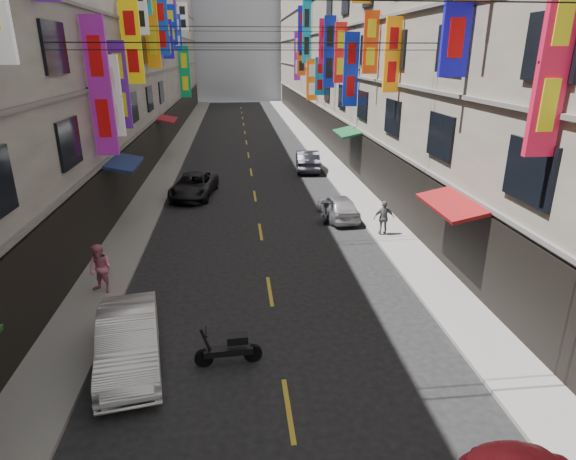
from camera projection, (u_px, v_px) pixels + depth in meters
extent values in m
cube|color=slate|center=(174.00, 156.00, 38.61)|extent=(2.00, 90.00, 0.12)
cube|color=slate|center=(321.00, 153.00, 39.82)|extent=(2.00, 90.00, 0.12)
cube|color=gray|center=(78.00, 28.00, 34.73)|extent=(10.00, 90.00, 19.00)
cube|color=black|center=(160.00, 138.00, 38.01)|extent=(0.12, 85.50, 3.00)
cube|color=#66635E|center=(158.00, 116.00, 37.42)|extent=(0.16, 90.00, 0.14)
cube|color=#66635E|center=(154.00, 73.00, 36.31)|extent=(0.16, 90.00, 0.14)
cube|color=#66635E|center=(150.00, 27.00, 35.21)|extent=(0.16, 90.00, 0.14)
cube|color=gray|center=(400.00, 30.00, 37.16)|extent=(10.00, 90.00, 19.00)
cube|color=black|center=(333.00, 135.00, 39.42)|extent=(0.12, 85.50, 3.00)
cube|color=#66635E|center=(333.00, 114.00, 38.83)|extent=(0.16, 90.00, 0.14)
cube|color=#66635E|center=(335.00, 72.00, 37.72)|extent=(0.16, 90.00, 0.14)
cube|color=#66635E|center=(336.00, 28.00, 36.61)|extent=(0.16, 90.00, 0.14)
cube|color=#AEB4C2|center=(237.00, 33.00, 82.06)|extent=(18.00, 8.00, 22.00)
cube|color=red|center=(554.00, 62.00, 11.30)|extent=(0.76, 0.18, 4.45)
cylinder|color=black|center=(556.00, 62.00, 11.30)|extent=(0.86, 0.08, 0.08)
cube|color=#130FB9|center=(459.00, 6.00, 15.71)|extent=(0.94, 0.18, 4.46)
cylinder|color=black|center=(460.00, 6.00, 15.71)|extent=(1.04, 0.08, 0.08)
cube|color=#861885|center=(100.00, 88.00, 19.71)|extent=(0.91, 0.18, 5.55)
cylinder|color=black|center=(99.00, 88.00, 19.70)|extent=(1.01, 0.08, 0.08)
cube|color=silver|center=(112.00, 97.00, 21.64)|extent=(0.87, 0.18, 3.56)
cylinder|color=black|center=(111.00, 97.00, 21.64)|extent=(0.97, 0.08, 0.08)
cube|color=orange|center=(392.00, 55.00, 22.72)|extent=(0.75, 0.18, 3.39)
cylinder|color=black|center=(393.00, 55.00, 22.72)|extent=(0.85, 0.08, 0.08)
cube|color=#4C1781|center=(120.00, 86.00, 23.54)|extent=(0.79, 0.18, 4.15)
cylinder|color=black|center=(119.00, 86.00, 23.53)|extent=(0.89, 0.08, 0.08)
cube|color=red|center=(371.00, 43.00, 26.03)|extent=(0.82, 0.18, 3.22)
cylinder|color=black|center=(372.00, 43.00, 26.03)|extent=(0.92, 0.08, 0.08)
cube|color=yellow|center=(132.00, 42.00, 25.95)|extent=(1.03, 0.18, 4.30)
cylinder|color=black|center=(131.00, 42.00, 25.94)|extent=(1.13, 0.08, 0.08)
cube|color=#0F24B5|center=(351.00, 70.00, 30.40)|extent=(0.95, 0.18, 4.48)
cylinder|color=black|center=(352.00, 70.00, 30.40)|extent=(1.05, 0.08, 0.08)
cube|color=silver|center=(140.00, 6.00, 29.18)|extent=(0.84, 0.18, 3.25)
cylinder|color=black|center=(139.00, 6.00, 29.17)|extent=(0.94, 0.08, 0.08)
cube|color=red|center=(340.00, 53.00, 33.42)|extent=(0.83, 0.18, 3.98)
cylinder|color=black|center=(341.00, 53.00, 33.42)|extent=(0.93, 0.08, 0.08)
cube|color=orange|center=(151.00, 19.00, 32.80)|extent=(0.91, 0.18, 6.40)
cylinder|color=black|center=(150.00, 19.00, 32.79)|extent=(1.01, 0.08, 0.08)
cube|color=#0D1D9E|center=(329.00, 52.00, 37.05)|extent=(0.90, 0.18, 5.24)
cylinder|color=black|center=(330.00, 52.00, 37.06)|extent=(1.00, 0.08, 0.08)
cube|color=#0F39B6|center=(161.00, 26.00, 37.18)|extent=(1.04, 0.18, 4.35)
cylinder|color=black|center=(161.00, 26.00, 37.17)|extent=(1.14, 0.08, 0.08)
cube|color=red|center=(324.00, 42.00, 39.14)|extent=(0.85, 0.18, 3.49)
cylinder|color=black|center=(325.00, 42.00, 39.15)|extent=(0.95, 0.08, 0.08)
cube|color=#0D77A5|center=(320.00, 76.00, 41.71)|extent=(0.84, 0.18, 3.15)
cylinder|color=black|center=(320.00, 76.00, 41.71)|extent=(0.94, 0.08, 0.08)
cube|color=#1F0FAF|center=(168.00, 39.00, 40.94)|extent=(0.91, 0.18, 3.15)
cylinder|color=black|center=(167.00, 39.00, 40.93)|extent=(1.01, 0.08, 0.08)
cube|color=#0E25AE|center=(171.00, 25.00, 42.86)|extent=(1.06, 0.18, 3.33)
cylinder|color=black|center=(170.00, 25.00, 42.85)|extent=(1.16, 0.08, 0.08)
cube|color=#DD5C0C|center=(312.00, 80.00, 45.51)|extent=(1.00, 0.18, 3.77)
cylinder|color=black|center=(312.00, 80.00, 45.51)|extent=(1.10, 0.08, 0.08)
cube|color=#5C1885|center=(171.00, 9.00, 43.48)|extent=(0.99, 0.18, 4.60)
cylinder|color=black|center=(170.00, 9.00, 43.47)|extent=(1.09, 0.08, 0.08)
cube|color=#0D84A4|center=(307.00, 32.00, 47.94)|extent=(0.87, 0.18, 5.85)
cylinder|color=black|center=(307.00, 32.00, 47.94)|extent=(0.97, 0.08, 0.08)
cube|color=#0F37B2|center=(177.00, 33.00, 48.66)|extent=(0.85, 0.18, 3.45)
cylinder|color=black|center=(177.00, 33.00, 48.65)|extent=(0.95, 0.08, 0.08)
cube|color=#1910BE|center=(303.00, 29.00, 49.73)|extent=(1.05, 0.18, 4.35)
cylinder|color=black|center=(303.00, 29.00, 49.73)|extent=(1.15, 0.08, 0.08)
cube|color=#D44913|center=(301.00, 58.00, 51.98)|extent=(0.95, 0.18, 3.59)
cylinder|color=black|center=(302.00, 58.00, 51.98)|extent=(1.05, 0.08, 0.08)
cube|color=#0B7A44|center=(185.00, 72.00, 53.26)|extent=(1.14, 0.18, 5.43)
cylinder|color=black|center=(184.00, 72.00, 53.25)|extent=(1.24, 0.08, 0.08)
cube|color=white|center=(183.00, 17.00, 53.55)|extent=(1.10, 0.18, 3.04)
cylinder|color=black|center=(182.00, 17.00, 53.54)|extent=(1.20, 0.08, 0.08)
cube|color=#791A90|center=(297.00, 56.00, 56.09)|extent=(0.74, 0.18, 5.41)
cylinder|color=black|center=(298.00, 56.00, 56.09)|extent=(0.84, 0.08, 0.08)
cube|color=maroon|center=(452.00, 204.00, 16.45)|extent=(1.39, 3.20, 0.41)
cube|color=navy|center=(123.00, 162.00, 22.64)|extent=(1.39, 3.20, 0.41)
cube|color=#144D26|center=(348.00, 132.00, 31.38)|extent=(1.39, 3.20, 0.41)
cube|color=maroon|center=(167.00, 119.00, 37.56)|extent=(1.39, 3.20, 0.41)
cylinder|color=black|center=(259.00, 43.00, 17.74)|extent=(14.00, 0.04, 0.04)
cylinder|color=black|center=(247.00, 27.00, 30.38)|extent=(14.00, 0.04, 0.04)
cylinder|color=black|center=(243.00, 44.00, 43.72)|extent=(14.00, 0.04, 0.04)
cube|color=gold|center=(288.00, 409.00, 11.26)|extent=(0.12, 2.20, 0.01)
cube|color=gold|center=(270.00, 291.00, 16.85)|extent=(0.12, 2.20, 0.01)
cube|color=gold|center=(260.00, 232.00, 22.45)|extent=(0.12, 2.20, 0.01)
cube|color=gold|center=(255.00, 196.00, 28.04)|extent=(0.12, 2.20, 0.01)
cube|color=gold|center=(251.00, 172.00, 33.64)|extent=(0.12, 2.20, 0.01)
cube|color=gold|center=(248.00, 155.00, 39.23)|extent=(0.12, 2.20, 0.01)
cube|color=gold|center=(246.00, 142.00, 44.83)|extent=(0.12, 2.20, 0.01)
cube|color=gold|center=(245.00, 132.00, 50.43)|extent=(0.12, 2.20, 0.01)
cube|color=gold|center=(244.00, 124.00, 56.02)|extent=(0.12, 2.20, 0.01)
cube|color=gold|center=(243.00, 118.00, 61.62)|extent=(0.12, 2.20, 0.01)
cube|color=gold|center=(242.00, 112.00, 67.21)|extent=(0.12, 2.20, 0.01)
cube|color=gold|center=(241.00, 108.00, 72.81)|extent=(0.12, 2.20, 0.01)
cylinder|color=black|center=(204.00, 358.00, 12.74)|extent=(0.51, 0.15, 0.50)
cylinder|color=black|center=(253.00, 353.00, 12.95)|extent=(0.51, 0.15, 0.50)
cube|color=black|center=(228.00, 351.00, 12.79)|extent=(1.32, 0.38, 0.18)
cube|color=black|center=(237.00, 339.00, 12.71)|extent=(0.57, 0.36, 0.22)
cylinder|color=black|center=(207.00, 343.00, 12.60)|extent=(0.36, 0.10, 0.88)
cylinder|color=black|center=(206.00, 332.00, 12.48)|extent=(0.09, 0.50, 0.06)
cylinder|color=black|center=(326.00, 220.00, 23.31)|extent=(0.26, 0.51, 0.50)
cylinder|color=black|center=(329.00, 211.00, 24.51)|extent=(0.26, 0.51, 0.50)
cube|color=black|center=(327.00, 213.00, 23.86)|extent=(0.67, 1.33, 0.18)
cube|color=black|center=(328.00, 204.00, 23.97)|extent=(0.47, 0.62, 0.22)
cylinder|color=black|center=(326.00, 210.00, 23.25)|extent=(0.18, 0.36, 0.88)
cylinder|color=black|center=(326.00, 203.00, 23.13)|extent=(0.50, 0.21, 0.06)
imported|color=silver|center=(129.00, 341.00, 12.68)|extent=(2.24, 4.53, 1.43)
imported|color=black|center=(194.00, 186.00, 27.74)|extent=(2.85, 4.96, 1.30)
imported|color=silver|center=(338.00, 206.00, 24.08)|extent=(1.74, 3.74, 1.24)
imported|color=#222228|center=(307.00, 160.00, 33.96)|extent=(1.86, 4.45, 1.43)
imported|color=pink|center=(100.00, 269.00, 16.29)|extent=(1.00, 0.87, 1.71)
imported|color=#5F5F62|center=(384.00, 218.00, 21.52)|extent=(0.94, 0.55, 1.57)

